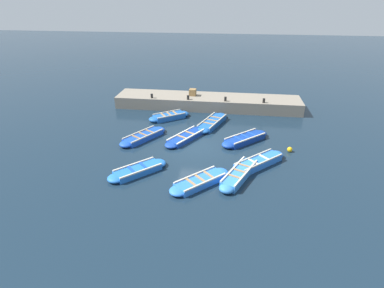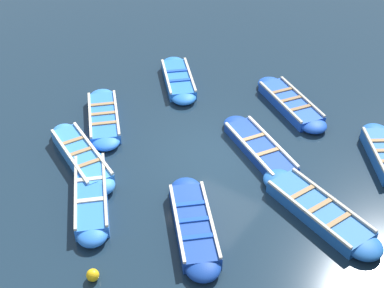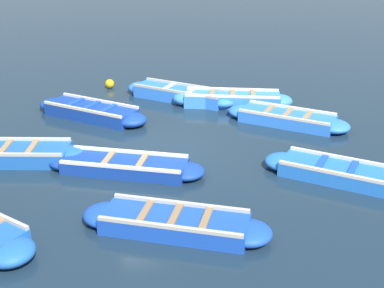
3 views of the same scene
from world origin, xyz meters
name	(u,v)px [view 1 (image 1 of 3)]	position (x,y,z in m)	size (l,w,h in m)	color
ground_plane	(197,147)	(0.00, 0.00, 0.00)	(120.00, 120.00, 0.00)	#162838
boat_stern_in	(212,123)	(-3.70, 0.68, 0.18)	(4.14, 2.28, 0.43)	#1E59AD
boat_outer_right	(186,137)	(-1.05, -0.87, 0.15)	(3.75, 2.67, 0.37)	navy
boat_centre	(200,181)	(4.08, 0.63, 0.17)	(3.17, 3.19, 0.40)	blue
boat_alongside	(245,139)	(-1.21, 3.02, 0.19)	(3.21, 3.33, 0.43)	navy
boat_inner_gap	(138,170)	(3.48, -2.83, 0.17)	(3.03, 3.08, 0.39)	blue
boat_mid_row	(239,174)	(3.19, 2.62, 0.21)	(3.77, 2.25, 0.47)	#3884E0
boat_drifting	(258,162)	(1.81, 3.69, 0.20)	(3.28, 3.37, 0.45)	blue
boat_end_of_row	(143,137)	(-0.71, -3.71, 0.17)	(3.65, 2.76, 0.40)	#1947B7
boat_outer_left	(169,116)	(-4.46, -2.71, 0.20)	(2.69, 3.20, 0.45)	#1E59AD
quay_wall	(207,102)	(-7.46, 0.00, 0.48)	(2.76, 15.36, 0.97)	gray
bollard_north	(152,96)	(-6.43, -4.54, 1.14)	(0.20, 0.20, 0.35)	black
bollard_mid_north	(188,97)	(-6.43, -1.51, 1.14)	(0.20, 0.20, 0.35)	black
bollard_mid_south	(225,99)	(-6.43, 1.51, 1.14)	(0.20, 0.20, 0.35)	black
bollard_south	(264,101)	(-6.43, 4.54, 1.14)	(0.20, 0.20, 0.35)	black
wooden_crate	(193,92)	(-7.56, -1.29, 1.24)	(0.55, 0.55, 0.55)	olive
buoy_orange_near	(290,149)	(-0.13, 5.72, 0.16)	(0.31, 0.31, 0.31)	#EAB214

